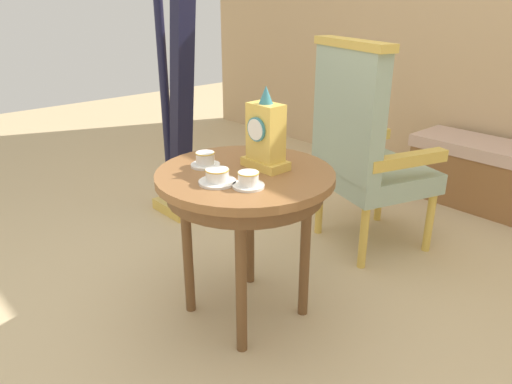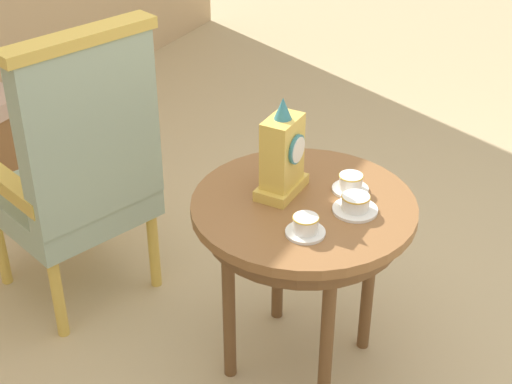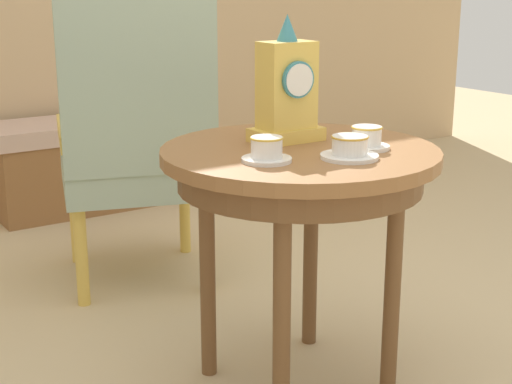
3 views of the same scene
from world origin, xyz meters
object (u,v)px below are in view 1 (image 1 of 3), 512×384
(harp, at_px, (177,98))
(side_table, at_px, (245,189))
(teacup_center, at_px, (248,180))
(teacup_right, at_px, (217,177))
(armchair, at_px, (364,146))
(mantel_clock, at_px, (265,136))
(teacup_left, at_px, (205,160))
(window_bench, at_px, (484,174))

(harp, bearing_deg, side_table, -20.05)
(side_table, distance_m, teacup_center, 0.20)
(teacup_right, bearing_deg, armchair, 94.85)
(mantel_clock, xyz_separation_m, armchair, (-0.08, 0.79, -0.22))
(side_table, distance_m, teacup_left, 0.21)
(side_table, bearing_deg, teacup_center, -36.73)
(armchair, relative_size, window_bench, 1.21)
(teacup_left, bearing_deg, side_table, 27.00)
(mantel_clock, distance_m, harp, 1.16)
(teacup_right, height_order, armchair, armchair)
(teacup_right, relative_size, armchair, 0.13)
(side_table, xyz_separation_m, teacup_left, (-0.16, -0.08, 0.11))
(side_table, xyz_separation_m, window_bench, (0.16, 1.98, -0.38))
(teacup_center, relative_size, armchair, 0.11)
(side_table, relative_size, teacup_right, 5.07)
(teacup_left, relative_size, teacup_right, 0.85)
(side_table, distance_m, teacup_right, 0.20)
(harp, height_order, window_bench, harp)
(teacup_left, bearing_deg, window_bench, 81.24)
(side_table, bearing_deg, harp, 159.95)
(armchair, distance_m, harp, 1.16)
(teacup_right, height_order, window_bench, teacup_right)
(mantel_clock, distance_m, armchair, 0.83)
(teacup_right, bearing_deg, window_bench, 86.56)
(teacup_right, xyz_separation_m, armchair, (-0.09, 1.05, -0.11))
(teacup_left, height_order, armchair, armchair)
(armchair, xyz_separation_m, window_bench, (0.22, 1.09, -0.37))
(mantel_clock, relative_size, harp, 0.18)
(teacup_center, bearing_deg, mantel_clock, 121.85)
(teacup_right, relative_size, harp, 0.08)
(side_table, height_order, mantel_clock, mantel_clock)
(teacup_left, distance_m, teacup_center, 0.30)
(side_table, relative_size, mantel_clock, 2.17)
(teacup_center, distance_m, harp, 1.33)
(teacup_right, relative_size, teacup_center, 1.19)
(side_table, bearing_deg, mantel_clock, 79.14)
(window_bench, bearing_deg, armchair, -101.28)
(teacup_right, xyz_separation_m, mantel_clock, (-0.01, 0.25, 0.11))
(side_table, xyz_separation_m, harp, (-1.10, 0.40, 0.16))
(teacup_center, relative_size, window_bench, 0.13)
(side_table, height_order, armchair, armchair)
(teacup_right, distance_m, armchair, 1.06)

